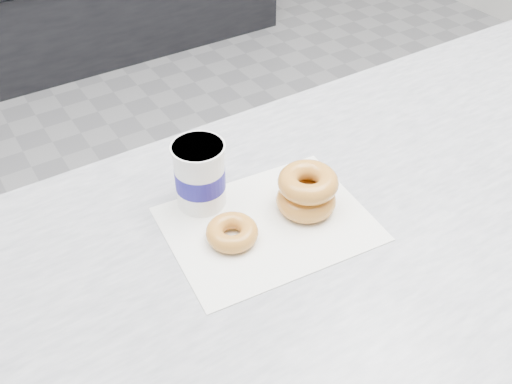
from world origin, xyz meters
TOP-DOWN VIEW (x-y plane):
  - ground at (0.00, 0.00)m, footprint 5.00×5.00m
  - counter at (0.00, -0.60)m, footprint 3.06×0.76m
  - wax_paper at (-0.39, -0.55)m, footprint 0.36×0.29m
  - donut_single at (-0.46, -0.55)m, footprint 0.10×0.10m
  - donut_stack at (-0.31, -0.55)m, footprint 0.14×0.14m
  - coffee_cup at (-0.46, -0.44)m, footprint 0.11×0.11m

SIDE VIEW (x-z plane):
  - ground at x=0.00m, z-range 0.00..0.00m
  - counter at x=0.00m, z-range 0.00..0.90m
  - wax_paper at x=-0.39m, z-range 0.90..0.90m
  - donut_single at x=-0.46m, z-range 0.90..0.93m
  - donut_stack at x=-0.31m, z-range 0.90..0.98m
  - coffee_cup at x=-0.46m, z-range 0.90..1.03m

